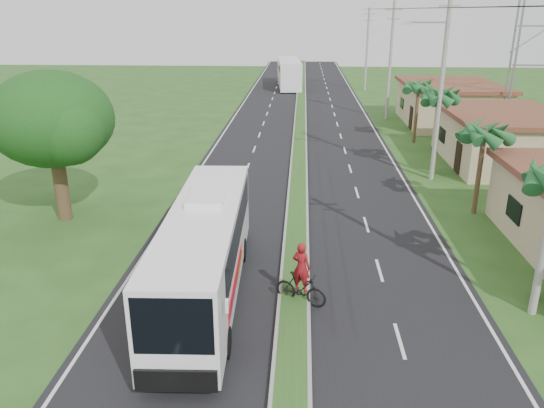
{
  "coord_description": "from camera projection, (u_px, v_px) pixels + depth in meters",
  "views": [
    {
      "loc": [
        0.17,
        -14.92,
        10.17
      ],
      "look_at": [
        -1.13,
        7.87,
        1.8
      ],
      "focal_mm": 35.0,
      "sensor_mm": 36.0,
      "label": 1
    }
  ],
  "objects": [
    {
      "name": "palm_verge_b",
      "position": [
        485.0,
        133.0,
        26.74
      ],
      "size": [
        2.4,
        2.4,
        5.05
      ],
      "color": "#473321",
      "rests_on": "ground"
    },
    {
      "name": "median_strip",
      "position": [
        299.0,
        167.0,
        36.2
      ],
      "size": [
        1.2,
        160.0,
        0.18
      ],
      "color": "gray",
      "rests_on": "ground"
    },
    {
      "name": "palm_verge_c",
      "position": [
        441.0,
        96.0,
        33.07
      ],
      "size": [
        2.4,
        2.4,
        5.85
      ],
      "color": "#473321",
      "rests_on": "ground"
    },
    {
      "name": "ground",
      "position": [
        293.0,
        338.0,
        17.49
      ],
      "size": [
        180.0,
        180.0,
        0.0
      ],
      "primitive_type": "plane",
      "color": "#274B1B",
      "rests_on": "ground"
    },
    {
      "name": "shade_tree",
      "position": [
        50.0,
        122.0,
        25.8
      ],
      "size": [
        6.3,
        6.0,
        7.54
      ],
      "color": "#473321",
      "rests_on": "ground"
    },
    {
      "name": "coach_bus_main",
      "position": [
        205.0,
        246.0,
        19.36
      ],
      "size": [
        2.79,
        11.64,
        3.74
      ],
      "rotation": [
        0.0,
        0.0,
        0.03
      ],
      "color": "white",
      "rests_on": "ground"
    },
    {
      "name": "shop_far",
      "position": [
        450.0,
        103.0,
        49.82
      ],
      "size": [
        8.6,
        11.6,
        3.82
      ],
      "color": "tan",
      "rests_on": "ground"
    },
    {
      "name": "utility_pole_d",
      "position": [
        367.0,
        49.0,
        69.53
      ],
      "size": [
        1.6,
        0.28,
        10.5
      ],
      "color": "gray",
      "rests_on": "ground"
    },
    {
      "name": "utility_pole_b",
      "position": [
        441.0,
        79.0,
        31.76
      ],
      "size": [
        3.2,
        0.28,
        12.0
      ],
      "color": "gray",
      "rests_on": "ground"
    },
    {
      "name": "motorcyclist",
      "position": [
        301.0,
        283.0,
        19.23
      ],
      "size": [
        2.06,
        1.36,
        2.44
      ],
      "rotation": [
        0.0,
        0.0,
        -0.44
      ],
      "color": "black",
      "rests_on": "ground"
    },
    {
      "name": "coach_bus_far",
      "position": [
        289.0,
        72.0,
        73.65
      ],
      "size": [
        3.78,
        13.03,
        3.74
      ],
      "rotation": [
        0.0,
        0.0,
        0.08
      ],
      "color": "white",
      "rests_on": "ground"
    },
    {
      "name": "shop_mid",
      "position": [
        501.0,
        138.0,
        36.72
      ],
      "size": [
        7.6,
        10.6,
        3.67
      ],
      "color": "tan",
      "rests_on": "ground"
    },
    {
      "name": "road_asphalt",
      "position": [
        299.0,
        168.0,
        36.24
      ],
      "size": [
        14.0,
        160.0,
        0.02
      ],
      "primitive_type": "cube",
      "color": "black",
      "rests_on": "ground"
    },
    {
      "name": "utility_pole_c",
      "position": [
        390.0,
        60.0,
        50.7
      ],
      "size": [
        1.6,
        0.28,
        11.0
      ],
      "color": "gray",
      "rests_on": "ground"
    },
    {
      "name": "palm_verge_d",
      "position": [
        419.0,
        86.0,
        41.67
      ],
      "size": [
        2.4,
        2.4,
        5.25
      ],
      "color": "#473321",
      "rests_on": "ground"
    },
    {
      "name": "lane_edge_right",
      "position": [
        398.0,
        170.0,
        35.88
      ],
      "size": [
        0.12,
        160.0,
        0.01
      ],
      "primitive_type": "cube",
      "color": "silver",
      "rests_on": "ground"
    },
    {
      "name": "lane_edge_left",
      "position": [
        202.0,
        167.0,
        36.6
      ],
      "size": [
        0.12,
        160.0,
        0.01
      ],
      "primitive_type": "cube",
      "color": "silver",
      "rests_on": "ground"
    }
  ]
}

